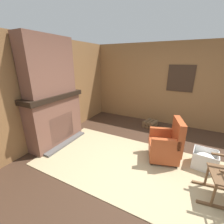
# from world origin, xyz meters

# --- Properties ---
(ground_plane) EXTENTS (14.00, 14.00, 0.00)m
(ground_plane) POSITION_xyz_m (0.00, 0.00, 0.00)
(ground_plane) COLOR #3D281C
(wood_panel_wall_left) EXTENTS (0.06, 5.74, 2.56)m
(wood_panel_wall_left) POSITION_xyz_m (-2.60, 0.00, 1.28)
(wood_panel_wall_left) COLOR olive
(wood_panel_wall_left) RESTS_ON ground
(wood_panel_wall_back) EXTENTS (5.74, 0.09, 2.56)m
(wood_panel_wall_back) POSITION_xyz_m (0.00, 2.60, 1.28)
(wood_panel_wall_back) COLOR olive
(wood_panel_wall_back) RESTS_ON ground
(fireplace_hearth) EXTENTS (0.63, 1.51, 1.26)m
(fireplace_hearth) POSITION_xyz_m (-2.34, 0.00, 0.63)
(fireplace_hearth) COLOR brown
(fireplace_hearth) RESTS_ON ground
(chimney_breast) EXTENTS (0.37, 1.24, 1.27)m
(chimney_breast) POSITION_xyz_m (-2.36, 0.00, 1.90)
(chimney_breast) COLOR brown
(chimney_breast) RESTS_ON fireplace_hearth
(area_rug) EXTENTS (3.70, 1.94, 0.01)m
(area_rug) POSITION_xyz_m (-0.38, -0.02, 0.01)
(area_rug) COLOR tan
(area_rug) RESTS_ON ground
(armchair) EXTENTS (0.74, 0.74, 0.92)m
(armchair) POSITION_xyz_m (0.25, 0.49, 0.35)
(armchair) COLOR #A84723
(armchair) RESTS_ON ground
(firewood_stack) EXTENTS (0.45, 0.50, 0.22)m
(firewood_stack) POSITION_xyz_m (-0.43, 2.01, 0.11)
(firewood_stack) COLOR brown
(firewood_stack) RESTS_ON ground
(laundry_basket) EXTENTS (0.46, 0.41, 0.36)m
(laundry_basket) POSITION_xyz_m (0.98, 0.59, 0.18)
(laundry_basket) COLOR white
(laundry_basket) RESTS_ON ground
(oil_lamp_vase) EXTENTS (0.09, 0.09, 0.29)m
(oil_lamp_vase) POSITION_xyz_m (-2.40, -0.30, 1.37)
(oil_lamp_vase) COLOR silver
(oil_lamp_vase) RESTS_ON fireplace_hearth
(storage_case) EXTENTS (0.14, 0.21, 0.14)m
(storage_case) POSITION_xyz_m (-2.40, 0.34, 1.34)
(storage_case) COLOR black
(storage_case) RESTS_ON fireplace_hearth
(decorative_plate_on_mantel) EXTENTS (0.07, 0.28, 0.28)m
(decorative_plate_on_mantel) POSITION_xyz_m (-2.42, -0.04, 1.40)
(decorative_plate_on_mantel) COLOR #336093
(decorative_plate_on_mantel) RESTS_ON fireplace_hearth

